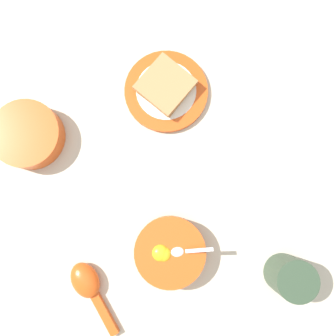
% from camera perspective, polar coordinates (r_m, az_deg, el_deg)
% --- Properties ---
extents(ground_plane, '(3.00, 3.00, 0.00)m').
position_cam_1_polar(ground_plane, '(0.68, -3.87, -2.81)').
color(ground_plane, beige).
extents(egg_bowl, '(0.15, 0.14, 0.08)m').
position_cam_1_polar(egg_bowl, '(0.66, 0.32, -14.32)').
color(egg_bowl, '#DB5119').
rests_on(egg_bowl, ground_plane).
extents(toast_plate, '(0.18, 0.18, 0.01)m').
position_cam_1_polar(toast_plate, '(0.71, -0.32, 13.20)').
color(toast_plate, '#DB5119').
rests_on(toast_plate, ground_plane).
extents(toast_sandwich, '(0.14, 0.13, 0.03)m').
position_cam_1_polar(toast_sandwich, '(0.70, -0.32, 14.14)').
color(toast_sandwich, '#9E7042').
rests_on(toast_sandwich, toast_plate).
extents(soup_spoon, '(0.09, 0.16, 0.03)m').
position_cam_1_polar(soup_spoon, '(0.70, -13.74, -19.21)').
color(soup_spoon, '#DB5119').
rests_on(soup_spoon, ground_plane).
extents(congee_bowl, '(0.14, 0.14, 0.04)m').
position_cam_1_polar(congee_bowl, '(0.73, -23.23, 5.33)').
color(congee_bowl, '#DB5119').
rests_on(congee_bowl, ground_plane).
extents(drinking_cup, '(0.08, 0.08, 0.08)m').
position_cam_1_polar(drinking_cup, '(0.69, 20.55, -17.40)').
color(drinking_cup, '#334733').
rests_on(drinking_cup, ground_plane).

